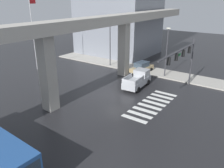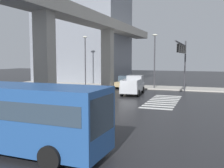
% 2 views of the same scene
% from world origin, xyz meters
% --- Properties ---
extents(ground_plane, '(120.00, 120.00, 0.00)m').
position_xyz_m(ground_plane, '(0.00, 0.00, 0.00)').
color(ground_plane, '#232326').
extents(crosswalk_stripes, '(8.25, 2.80, 0.01)m').
position_xyz_m(crosswalk_stripes, '(0.00, -4.90, 0.01)').
color(crosswalk_stripes, silver).
rests_on(crosswalk_stripes, ground).
extents(elevated_overpass, '(51.80, 2.35, 9.00)m').
position_xyz_m(elevated_overpass, '(0.00, 3.45, 7.71)').
color(elevated_overpass, '#ADA89E').
rests_on(elevated_overpass, ground).
extents(sidewalk_east, '(4.00, 36.00, 0.15)m').
position_xyz_m(sidewalk_east, '(10.94, 2.00, 0.07)').
color(sidewalk_east, '#ADA89E').
rests_on(sidewalk_east, ground).
extents(pickup_truck, '(5.23, 2.38, 2.08)m').
position_xyz_m(pickup_truck, '(3.91, -0.90, 0.99)').
color(pickup_truck, '#A8AAAF').
rests_on(pickup_truck, ground).
extents(sedan_tan, '(4.45, 2.28, 1.72)m').
position_xyz_m(sedan_tan, '(9.60, 1.61, 0.85)').
color(sedan_tan, tan).
rests_on(sedan_tan, ground).
extents(traffic_signal_mast, '(10.89, 0.32, 6.20)m').
position_xyz_m(traffic_signal_mast, '(5.03, -6.19, 4.66)').
color(traffic_signal_mast, '#38383D').
rests_on(traffic_signal_mast, ground).
extents(street_lamp_near_corner, '(0.44, 0.70, 7.24)m').
position_xyz_m(street_lamp_near_corner, '(9.74, -2.20, 4.56)').
color(street_lamp_near_corner, '#38383D').
rests_on(street_lamp_near_corner, ground).
extents(street_lamp_mid_block, '(0.44, 0.70, 7.24)m').
position_xyz_m(street_lamp_mid_block, '(9.74, 7.88, 4.56)').
color(street_lamp_mid_block, '#38383D').
rests_on(street_lamp_mid_block, ground).
extents(flagpole, '(1.16, 0.12, 11.12)m').
position_xyz_m(flagpole, '(1.16, 16.48, 6.38)').
color(flagpole, silver).
rests_on(flagpole, ground).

